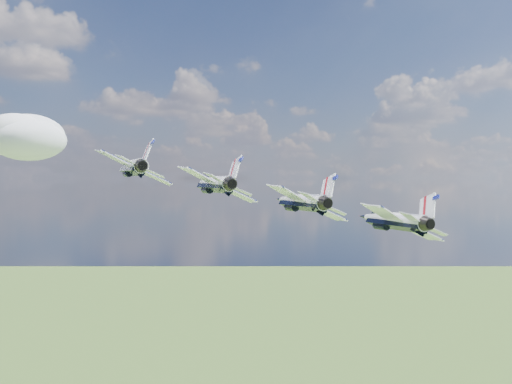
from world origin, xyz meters
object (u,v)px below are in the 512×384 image
jet_3 (391,220)px  jet_1 (214,183)px  jet_0 (133,167)px  jet_2 (300,201)px

jet_3 → jet_1: bearing=146.5°
jet_0 → jet_1: (9.13, -8.57, -2.45)m
jet_3 → jet_2: bearing=146.5°
jet_1 → jet_2: bearing=-33.5°
jet_1 → jet_2: size_ratio=1.00×
jet_0 → jet_2: 25.52m
jet_2 → jet_3: bearing=-33.5°
jet_2 → jet_0: bearing=146.5°
jet_1 → jet_3: (18.26, -17.15, -4.90)m
jet_2 → jet_3: (9.13, -8.57, -2.45)m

